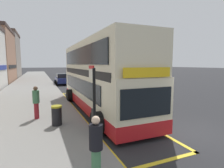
% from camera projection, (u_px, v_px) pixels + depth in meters
% --- Properties ---
extents(ground_plane, '(260.00, 260.00, 0.00)m').
position_uv_depth(ground_plane, '(70.00, 78.00, 36.98)').
color(ground_plane, '#28282B').
extents(pavement_near, '(6.00, 76.00, 0.14)m').
position_uv_depth(pavement_near, '(34.00, 79.00, 34.27)').
color(pavement_near, gray).
rests_on(pavement_near, ground).
extents(double_decker_bus, '(3.23, 11.42, 4.40)m').
position_uv_depth(double_decker_bus, '(98.00, 79.00, 11.61)').
color(double_decker_bus, beige).
rests_on(double_decker_bus, ground).
extents(bus_bay_markings, '(2.85, 14.45, 0.01)m').
position_uv_depth(bus_bay_markings, '(96.00, 108.00, 12.01)').
color(bus_bay_markings, yellow).
rests_on(bus_bay_markings, ground).
extents(bus_stop_sign, '(0.09, 0.51, 2.84)m').
position_uv_depth(bus_stop_sign, '(94.00, 105.00, 5.29)').
color(bus_stop_sign, black).
rests_on(bus_stop_sign, pavement_near).
extents(parked_car_silver_behind, '(2.09, 4.20, 1.62)m').
position_uv_depth(parked_car_silver_behind, '(108.00, 80.00, 24.43)').
color(parked_car_silver_behind, '#B2B5BA').
rests_on(parked_car_silver_behind, ground).
extents(parked_car_navy_ahead, '(2.09, 4.20, 1.62)m').
position_uv_depth(parked_car_navy_ahead, '(62.00, 79.00, 26.13)').
color(parked_car_navy_ahead, navy).
rests_on(parked_car_navy_ahead, ground).
extents(pedestrian_waiting_near_sign, '(0.34, 0.34, 1.63)m').
position_uv_depth(pedestrian_waiting_near_sign, '(96.00, 146.00, 4.30)').
color(pedestrian_waiting_near_sign, '#3F724C').
rests_on(pedestrian_waiting_near_sign, pavement_near).
extents(pedestrian_further_back, '(0.34, 0.34, 1.73)m').
position_uv_depth(pedestrian_further_back, '(36.00, 101.00, 9.19)').
color(pedestrian_further_back, maroon).
rests_on(pedestrian_further_back, pavement_near).
extents(litter_bin, '(0.49, 0.49, 0.94)m').
position_uv_depth(litter_bin, '(57.00, 115.00, 8.26)').
color(litter_bin, black).
rests_on(litter_bin, pavement_near).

